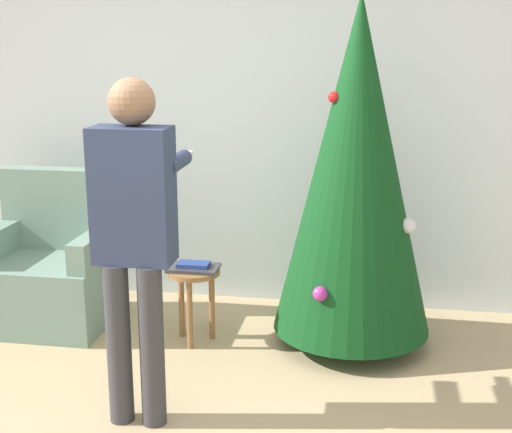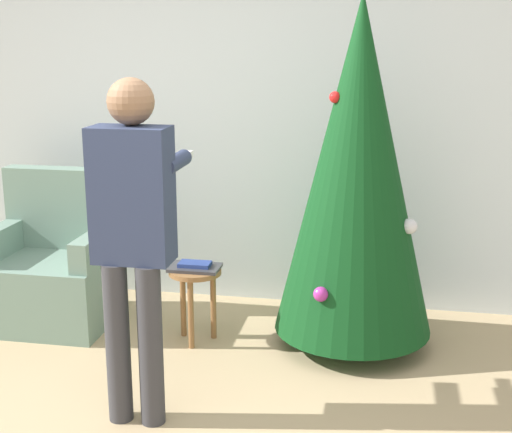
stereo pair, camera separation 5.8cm
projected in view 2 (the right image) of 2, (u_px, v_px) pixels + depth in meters
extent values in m
cube|color=silver|center=(230.00, 111.00, 4.91)|extent=(8.00, 0.06, 2.70)
cylinder|color=brown|center=(351.00, 335.00, 4.40)|extent=(0.10, 0.10, 0.11)
cone|color=#0F4219|center=(357.00, 168.00, 4.14)|extent=(0.95, 0.95, 1.99)
sphere|color=white|center=(409.00, 226.00, 4.08)|extent=(0.09, 0.09, 0.09)
sphere|color=#B23399|center=(321.00, 294.00, 3.98)|extent=(0.09, 0.09, 0.09)
sphere|color=red|center=(335.00, 97.00, 4.00)|extent=(0.07, 0.07, 0.07)
cube|color=gray|center=(51.00, 290.00, 4.69)|extent=(0.79, 0.67, 0.45)
cube|color=gray|center=(64.00, 208.00, 4.82)|extent=(0.79, 0.14, 0.55)
cube|color=gray|center=(0.00, 241.00, 4.67)|extent=(0.12, 0.61, 0.19)
cube|color=gray|center=(97.00, 247.00, 4.55)|extent=(0.12, 0.61, 0.19)
cylinder|color=#38383D|center=(118.00, 343.00, 3.45)|extent=(0.12, 0.12, 0.81)
cylinder|color=#38383D|center=(151.00, 346.00, 3.42)|extent=(0.12, 0.12, 0.81)
cube|color=#2D3856|center=(132.00, 195.00, 3.32)|extent=(0.37, 0.20, 0.64)
sphere|color=#936B4C|center=(131.00, 101.00, 3.24)|extent=(0.22, 0.22, 0.22)
cylinder|color=#2D3856|center=(114.00, 160.00, 3.49)|extent=(0.08, 0.30, 0.08)
cylinder|color=#2D3856|center=(176.00, 162.00, 3.44)|extent=(0.08, 0.30, 0.08)
cube|color=white|center=(186.00, 156.00, 3.62)|extent=(0.04, 0.14, 0.04)
cylinder|color=olive|center=(195.00, 271.00, 4.35)|extent=(0.32, 0.32, 0.03)
cylinder|color=olive|center=(191.00, 314.00, 4.30)|extent=(0.04, 0.04, 0.44)
cylinder|color=olive|center=(213.00, 305.00, 4.45)|extent=(0.04, 0.04, 0.44)
cylinder|color=olive|center=(183.00, 303.00, 4.48)|extent=(0.04, 0.04, 0.44)
cube|color=#38383D|center=(195.00, 268.00, 4.35)|extent=(0.31, 0.20, 0.02)
cube|color=navy|center=(195.00, 264.00, 4.34)|extent=(0.19, 0.11, 0.02)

